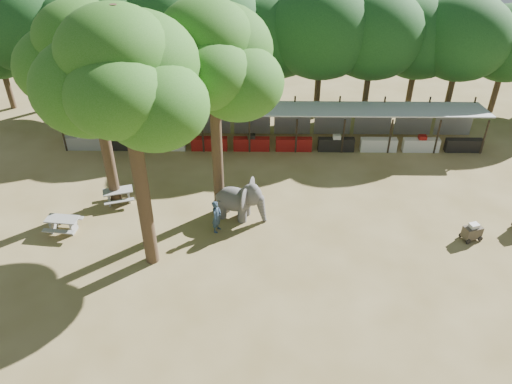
{
  "coord_description": "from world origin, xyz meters",
  "views": [
    {
      "loc": [
        -0.73,
        -16.14,
        16.46
      ],
      "look_at": [
        -1.0,
        5.0,
        2.0
      ],
      "focal_mm": 35.0,
      "sensor_mm": 36.0,
      "label": 1
    }
  ],
  "objects_px": {
    "picnic_table_far": "(118,194)",
    "handler": "(217,217)",
    "yard_tree_back": "(210,60)",
    "cart_front": "(472,232)",
    "picnic_table_near": "(63,223)",
    "yard_tree_center": "(123,78)",
    "yard_tree_left": "(88,59)",
    "elephant": "(240,200)"
  },
  "relations": [
    {
      "from": "yard_tree_back",
      "to": "cart_front",
      "type": "bearing_deg",
      "value": -10.32
    },
    {
      "from": "picnic_table_near",
      "to": "cart_front",
      "type": "height_order",
      "value": "cart_front"
    },
    {
      "from": "picnic_table_near",
      "to": "cart_front",
      "type": "relative_size",
      "value": 1.57
    },
    {
      "from": "yard_tree_back",
      "to": "cart_front",
      "type": "xyz_separation_m",
      "value": [
        13.17,
        -2.4,
        -8.06
      ]
    },
    {
      "from": "picnic_table_far",
      "to": "handler",
      "type": "bearing_deg",
      "value": -41.1
    },
    {
      "from": "picnic_table_near",
      "to": "picnic_table_far",
      "type": "relative_size",
      "value": 0.91
    },
    {
      "from": "yard_tree_center",
      "to": "picnic_table_far",
      "type": "xyz_separation_m",
      "value": [
        -2.64,
        4.63,
        -8.68
      ]
    },
    {
      "from": "picnic_table_near",
      "to": "cart_front",
      "type": "distance_m",
      "value": 21.06
    },
    {
      "from": "yard_tree_left",
      "to": "yard_tree_back",
      "type": "bearing_deg",
      "value": -9.46
    },
    {
      "from": "picnic_table_far",
      "to": "cart_front",
      "type": "bearing_deg",
      "value": -26.68
    },
    {
      "from": "yard_tree_center",
      "to": "picnic_table_near",
      "type": "distance_m",
      "value": 10.15
    },
    {
      "from": "handler",
      "to": "picnic_table_near",
      "type": "height_order",
      "value": "handler"
    },
    {
      "from": "handler",
      "to": "cart_front",
      "type": "relative_size",
      "value": 1.61
    },
    {
      "from": "yard_tree_left",
      "to": "cart_front",
      "type": "bearing_deg",
      "value": -10.05
    },
    {
      "from": "yard_tree_back",
      "to": "yard_tree_center",
      "type": "bearing_deg",
      "value": -126.86
    },
    {
      "from": "yard_tree_center",
      "to": "cart_front",
      "type": "distance_m",
      "value": 18.44
    },
    {
      "from": "yard_tree_center",
      "to": "yard_tree_back",
      "type": "xyz_separation_m",
      "value": [
        3.0,
        4.0,
        -0.67
      ]
    },
    {
      "from": "yard_tree_center",
      "to": "handler",
      "type": "bearing_deg",
      "value": 34.35
    },
    {
      "from": "yard_tree_left",
      "to": "elephant",
      "type": "xyz_separation_m",
      "value": [
        7.27,
        -1.65,
        -7.08
      ]
    },
    {
      "from": "elephant",
      "to": "handler",
      "type": "bearing_deg",
      "value": -116.41
    },
    {
      "from": "yard_tree_back",
      "to": "picnic_table_far",
      "type": "xyz_separation_m",
      "value": [
        -5.64,
        0.63,
        -8.01
      ]
    },
    {
      "from": "picnic_table_near",
      "to": "yard_tree_left",
      "type": "bearing_deg",
      "value": 64.18
    },
    {
      "from": "cart_front",
      "to": "picnic_table_far",
      "type": "bearing_deg",
      "value": 152.23
    },
    {
      "from": "cart_front",
      "to": "elephant",
      "type": "bearing_deg",
      "value": 153.01
    },
    {
      "from": "yard_tree_left",
      "to": "picnic_table_near",
      "type": "bearing_deg",
      "value": -122.04
    },
    {
      "from": "yard_tree_center",
      "to": "cart_front",
      "type": "bearing_deg",
      "value": 5.67
    },
    {
      "from": "elephant",
      "to": "picnic_table_far",
      "type": "distance_m",
      "value": 7.05
    },
    {
      "from": "yard_tree_left",
      "to": "handler",
      "type": "height_order",
      "value": "yard_tree_left"
    },
    {
      "from": "yard_tree_left",
      "to": "picnic_table_near",
      "type": "distance_m",
      "value": 8.45
    },
    {
      "from": "yard_tree_left",
      "to": "picnic_table_far",
      "type": "height_order",
      "value": "yard_tree_left"
    },
    {
      "from": "handler",
      "to": "picnic_table_near",
      "type": "xyz_separation_m",
      "value": [
        -8.0,
        -0.14,
        -0.38
      ]
    },
    {
      "from": "yard_tree_center",
      "to": "handler",
      "type": "distance_m",
      "value": 9.1
    },
    {
      "from": "yard_tree_left",
      "to": "handler",
      "type": "xyz_separation_m",
      "value": [
        6.11,
        -2.88,
        -7.28
      ]
    },
    {
      "from": "yard_tree_left",
      "to": "picnic_table_far",
      "type": "bearing_deg",
      "value": -45.68
    },
    {
      "from": "yard_tree_left",
      "to": "yard_tree_center",
      "type": "relative_size",
      "value": 0.92
    },
    {
      "from": "yard_tree_left",
      "to": "cart_front",
      "type": "xyz_separation_m",
      "value": [
        19.17,
        -3.4,
        -7.72
      ]
    },
    {
      "from": "elephant",
      "to": "handler",
      "type": "relative_size",
      "value": 1.64
    },
    {
      "from": "yard_tree_center",
      "to": "handler",
      "type": "height_order",
      "value": "yard_tree_center"
    },
    {
      "from": "yard_tree_center",
      "to": "cart_front",
      "type": "relative_size",
      "value": 10.51
    },
    {
      "from": "yard_tree_left",
      "to": "yard_tree_center",
      "type": "bearing_deg",
      "value": -59.04
    },
    {
      "from": "elephant",
      "to": "yard_tree_center",
      "type": "bearing_deg",
      "value": -124.88
    },
    {
      "from": "yard_tree_left",
      "to": "elephant",
      "type": "relative_size",
      "value": 3.64
    }
  ]
}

